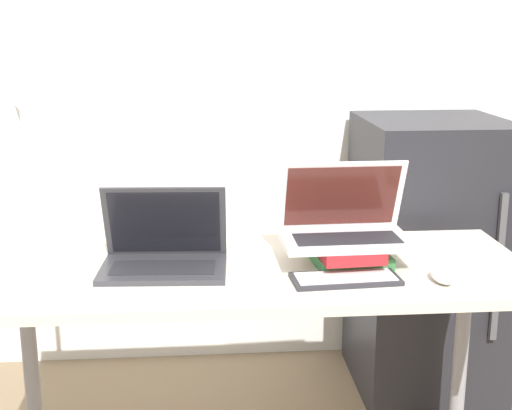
{
  "coord_description": "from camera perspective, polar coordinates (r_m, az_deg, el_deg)",
  "views": [
    {
      "loc": [
        -0.16,
        -1.61,
        1.45
      ],
      "look_at": [
        -0.0,
        0.31,
        0.96
      ],
      "focal_mm": 50.0,
      "sensor_mm": 36.0,
      "label": 1
    }
  ],
  "objects": [
    {
      "name": "laptop_on_books",
      "position": [
        2.05,
        7.08,
        -1.58
      ],
      "size": [
        0.37,
        0.24,
        0.23
      ],
      "color": "silver",
      "rests_on": "book_stack"
    },
    {
      "name": "mini_fridge",
      "position": [
        2.92,
        13.52,
        -4.07
      ],
      "size": [
        0.54,
        0.6,
        1.1
      ],
      "color": "#232328",
      "rests_on": "ground_plane"
    },
    {
      "name": "wall_back",
      "position": [
        2.99,
        -1.63,
        12.39
      ],
      "size": [
        8.0,
        0.05,
        2.7
      ],
      "color": "silver",
      "rests_on": "ground_plane"
    },
    {
      "name": "mouse",
      "position": [
        1.98,
        14.67,
        -5.48
      ],
      "size": [
        0.06,
        0.11,
        0.03
      ],
      "color": "white",
      "rests_on": "desk"
    },
    {
      "name": "laptop_left",
      "position": [
        2.02,
        -7.37,
        -3.81
      ],
      "size": [
        0.36,
        0.25,
        0.23
      ],
      "color": "#333338",
      "rests_on": "desk"
    },
    {
      "name": "wireless_keyboard",
      "position": [
        1.94,
        7.17,
        -5.87
      ],
      "size": [
        0.3,
        0.14,
        0.01
      ],
      "color": "#28282D",
      "rests_on": "desk"
    },
    {
      "name": "desk_lamp",
      "position": [
        2.16,
        -17.14,
        7.62
      ],
      "size": [
        0.23,
        0.2,
        0.59
      ],
      "color": "white",
      "rests_on": "desk"
    },
    {
      "name": "book_stack",
      "position": [
        2.07,
        7.27,
        -3.74
      ],
      "size": [
        0.23,
        0.26,
        0.07
      ],
      "color": "#33753D",
      "rests_on": "desk"
    },
    {
      "name": "desk",
      "position": [
        2.07,
        0.11,
        -7.39
      ],
      "size": [
        1.56,
        0.62,
        0.78
      ],
      "color": "beige",
      "rests_on": "ground_plane"
    }
  ]
}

